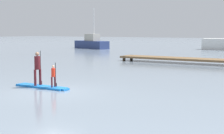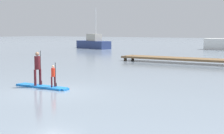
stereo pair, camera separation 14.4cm
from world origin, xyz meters
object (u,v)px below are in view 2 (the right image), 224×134
object	(u,v)px
paddleboard_near	(42,87)
paddler_adult	(38,66)
paddler_child_solo	(53,75)
fishing_boat_green_midground	(93,43)

from	to	relation	value
paddleboard_near	paddler_adult	bearing A→B (deg)	178.79
paddler_adult	paddler_child_solo	xyz separation A→B (m)	(1.04, 0.01, -0.37)
paddler_child_solo	fishing_boat_green_midground	world-z (taller)	fishing_boat_green_midground
paddleboard_near	fishing_boat_green_midground	world-z (taller)	fishing_boat_green_midground
paddleboard_near	paddler_adult	world-z (taller)	paddler_adult
paddler_adult	paddler_child_solo	distance (m)	1.11
paddler_adult	paddler_child_solo	size ratio (longest dim) A/B	1.46
paddler_child_solo	paddler_adult	bearing A→B (deg)	-179.67
paddler_child_solo	fishing_boat_green_midground	size ratio (longest dim) A/B	0.17
paddler_adult	fishing_boat_green_midground	xyz separation A→B (m)	(-20.11, 32.57, -0.23)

